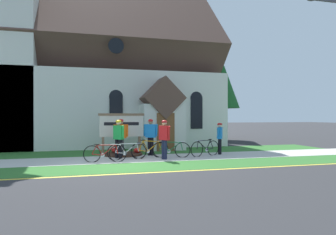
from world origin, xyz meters
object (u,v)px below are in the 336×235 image
(bicycle_blue, at_px, (205,148))
(roadside_conifer, at_px, (219,79))
(bicycle_black, at_px, (171,149))
(cyclist_in_orange_jersey, at_px, (220,136))
(cyclist_in_white_jersey, at_px, (164,136))
(bicycle_red, at_px, (105,153))
(cyclist_in_blue_jersey, at_px, (121,134))
(cyclist_in_yellow_jersey, at_px, (151,134))
(cyclist_in_red_jersey, at_px, (119,136))
(bicycle_green, at_px, (150,149))
(bicycle_orange, at_px, (127,151))
(church_sign, at_px, (122,127))

(bicycle_blue, xyz_separation_m, roadside_conifer, (4.97, 9.42, 4.52))
(bicycle_black, xyz_separation_m, roadside_conifer, (6.71, 9.48, 4.53))
(cyclist_in_orange_jersey, xyz_separation_m, cyclist_in_white_jersey, (-3.15, -1.03, 0.12))
(bicycle_red, height_order, cyclist_in_blue_jersey, cyclist_in_blue_jersey)
(cyclist_in_yellow_jersey, xyz_separation_m, cyclist_in_red_jersey, (-1.63, -0.66, -0.02))
(roadside_conifer, bearing_deg, bicycle_red, -133.88)
(cyclist_in_orange_jersey, bearing_deg, roadside_conifer, 65.95)
(bicycle_blue, relative_size, cyclist_in_blue_jersey, 0.94)
(cyclist_in_orange_jersey, bearing_deg, cyclist_in_white_jersey, -161.83)
(cyclist_in_red_jersey, bearing_deg, bicycle_black, -7.12)
(cyclist_in_yellow_jersey, bearing_deg, bicycle_blue, -19.63)
(bicycle_green, bearing_deg, cyclist_in_red_jersey, 174.80)
(bicycle_green, bearing_deg, cyclist_in_white_jersey, -55.29)
(bicycle_orange, xyz_separation_m, roadside_conifer, (8.78, 9.70, 4.53))
(bicycle_black, xyz_separation_m, bicycle_orange, (-2.08, -0.22, -0.00))
(church_sign, height_order, bicycle_black, church_sign)
(bicycle_orange, height_order, cyclist_in_red_jersey, cyclist_in_red_jersey)
(church_sign, distance_m, bicycle_orange, 2.29)
(cyclist_in_red_jersey, bearing_deg, cyclist_in_blue_jersey, 72.59)
(bicycle_green, relative_size, cyclist_in_white_jersey, 1.02)
(bicycle_green, bearing_deg, church_sign, 123.47)
(bicycle_orange, bearing_deg, bicycle_blue, 4.17)
(bicycle_black, bearing_deg, cyclist_in_white_jersey, -129.63)
(bicycle_blue, bearing_deg, cyclist_in_yellow_jersey, 160.37)
(bicycle_red, height_order, roadside_conifer, roadside_conifer)
(cyclist_in_orange_jersey, distance_m, roadside_conifer, 10.63)
(bicycle_blue, xyz_separation_m, bicycle_green, (-2.71, 0.11, 0.00))
(bicycle_green, distance_m, roadside_conifer, 12.88)
(cyclist_in_blue_jersey, bearing_deg, cyclist_in_orange_jersey, -4.16)
(bicycle_black, xyz_separation_m, cyclist_in_yellow_jersey, (-0.76, 0.95, 0.69))
(bicycle_black, height_order, cyclist_in_orange_jersey, cyclist_in_orange_jersey)
(bicycle_green, xyz_separation_m, cyclist_in_red_jersey, (-1.42, 0.13, 0.65))
(cyclist_in_blue_jersey, bearing_deg, bicycle_orange, -82.26)
(roadside_conifer, bearing_deg, cyclist_in_red_jersey, -134.73)
(cyclist_in_white_jersey, relative_size, roadside_conifer, 0.24)
(bicycle_orange, xyz_separation_m, cyclist_in_white_jersey, (1.62, -0.34, 0.67))
(bicycle_red, height_order, bicycle_green, bicycle_green)
(cyclist_in_orange_jersey, relative_size, cyclist_in_yellow_jersey, 0.89)
(church_sign, bearing_deg, bicycle_black, -41.60)
(bicycle_green, distance_m, cyclist_in_red_jersey, 1.57)
(bicycle_orange, relative_size, bicycle_green, 0.99)
(bicycle_red, bearing_deg, bicycle_black, 12.66)
(cyclist_in_yellow_jersey, distance_m, cyclist_in_blue_jersey, 1.47)
(bicycle_blue, distance_m, cyclist_in_blue_jersey, 4.09)
(cyclist_in_orange_jersey, xyz_separation_m, cyclist_in_blue_jersey, (-4.91, 0.36, 0.15))
(bicycle_black, distance_m, cyclist_in_yellow_jersey, 1.40)
(bicycle_blue, relative_size, bicycle_green, 0.94)
(cyclist_in_yellow_jersey, xyz_separation_m, cyclist_in_blue_jersey, (-1.46, -0.12, 0.00))
(church_sign, bearing_deg, bicycle_blue, -24.97)
(cyclist_in_yellow_jersey, bearing_deg, cyclist_in_blue_jersey, -175.25)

